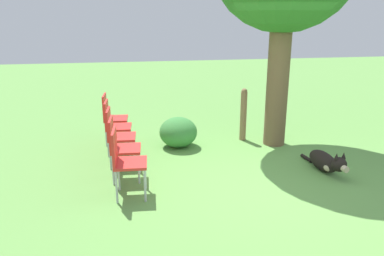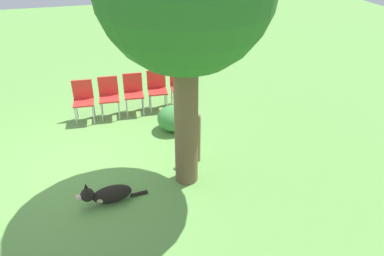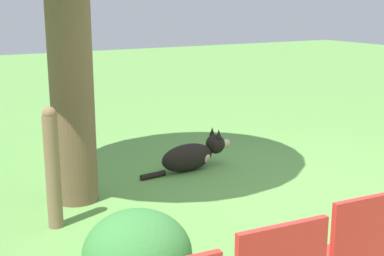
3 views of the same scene
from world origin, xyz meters
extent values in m
plane|color=#609947|center=(0.00, 0.00, 0.00)|extent=(30.00, 30.00, 0.00)
cylinder|color=brown|center=(0.69, 1.53, 1.29)|extent=(0.39, 0.39, 2.59)
ellipsoid|color=black|center=(0.95, 0.21, 0.15)|extent=(0.30, 0.66, 0.30)
ellipsoid|color=#C6B293|center=(0.96, 0.03, 0.13)|extent=(0.22, 0.24, 0.18)
sphere|color=black|center=(0.98, -0.17, 0.24)|extent=(0.24, 0.24, 0.22)
cylinder|color=#C6B293|center=(1.00, -0.30, 0.23)|extent=(0.10, 0.11, 0.09)
cone|color=black|center=(1.04, -0.17, 0.37)|extent=(0.07, 0.07, 0.10)
cone|color=black|center=(0.92, -0.18, 0.37)|extent=(0.07, 0.07, 0.10)
cylinder|color=black|center=(0.91, 0.64, 0.03)|extent=(0.09, 0.29, 0.06)
cylinder|color=#846647|center=(0.18, 1.87, 0.47)|extent=(0.12, 0.12, 0.93)
sphere|color=#846647|center=(0.18, 1.87, 0.95)|extent=(0.11, 0.11, 0.11)
cube|color=red|center=(-2.29, 1.01, 0.70)|extent=(0.06, 0.44, 0.44)
ellipsoid|color=#3D843D|center=(-1.10, 1.70, 0.27)|extent=(0.69, 0.69, 0.55)
camera|label=1|loc=(-2.03, -4.74, 2.32)|focal=35.00mm
camera|label=2|loc=(5.86, 0.20, 4.08)|focal=35.00mm
camera|label=3|loc=(-3.93, 2.90, 1.82)|focal=50.00mm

